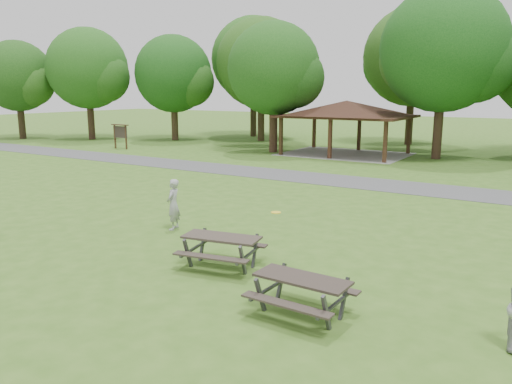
# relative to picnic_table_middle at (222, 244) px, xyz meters

# --- Properties ---
(ground) EXTENTS (160.00, 160.00, 0.00)m
(ground) POSITION_rel_picnic_table_middle_xyz_m (-1.99, -0.73, -0.63)
(ground) COLOR #3B641C
(ground) RESTS_ON ground
(asphalt_path) EXTENTS (120.00, 3.20, 0.02)m
(asphalt_path) POSITION_rel_picnic_table_middle_xyz_m (-1.99, 13.27, -0.62)
(asphalt_path) COLOR #48484B
(asphalt_path) RESTS_ON ground
(pavilion) EXTENTS (8.60, 7.01, 3.76)m
(pavilion) POSITION_rel_picnic_table_middle_xyz_m (-5.99, 23.27, 2.43)
(pavilion) COLOR #312012
(pavilion) RESTS_ON ground
(notice_board) EXTENTS (1.60, 0.30, 1.88)m
(notice_board) POSITION_rel_picnic_table_middle_xyz_m (-21.99, 17.27, 0.68)
(notice_board) COLOR #342013
(notice_board) RESTS_ON ground
(tree_row_a) EXTENTS (7.56, 7.20, 9.97)m
(tree_row_a) POSITION_rel_picnic_table_middle_xyz_m (-29.90, 21.29, 5.52)
(tree_row_a) COLOR black
(tree_row_a) RESTS_ON ground
(tree_row_b) EXTENTS (7.14, 6.80, 9.28)m
(tree_row_b) POSITION_rel_picnic_table_middle_xyz_m (-22.91, 24.79, 5.04)
(tree_row_b) COLOR #332216
(tree_row_b) RESTS_ON ground
(tree_row_c) EXTENTS (8.19, 7.80, 10.67)m
(tree_row_c) POSITION_rel_picnic_table_middle_xyz_m (-15.89, 28.29, 5.91)
(tree_row_c) COLOR #2E2114
(tree_row_c) RESTS_ON ground
(tree_row_d) EXTENTS (6.93, 6.60, 9.27)m
(tree_row_d) POSITION_rel_picnic_table_middle_xyz_m (-10.91, 21.79, 5.14)
(tree_row_d) COLOR #311F16
(tree_row_d) RESTS_ON ground
(tree_row_e) EXTENTS (8.40, 8.00, 11.02)m
(tree_row_e) POSITION_rel_picnic_table_middle_xyz_m (0.11, 24.29, 6.15)
(tree_row_e) COLOR #301F15
(tree_row_e) RESTS_ON ground
(tree_deep_a) EXTENTS (8.40, 8.00, 11.38)m
(tree_deep_a) POSITION_rel_picnic_table_middle_xyz_m (-18.89, 31.79, 6.50)
(tree_deep_a) COLOR #2F2114
(tree_deep_a) RESTS_ON ground
(tree_deep_b) EXTENTS (8.40, 8.00, 11.13)m
(tree_deep_b) POSITION_rel_picnic_table_middle_xyz_m (-3.89, 32.29, 6.26)
(tree_deep_b) COLOR #2F2115
(tree_deep_b) RESTS_ON ground
(tree_flank_left) EXTENTS (6.72, 6.40, 8.93)m
(tree_flank_left) POSITION_rel_picnic_table_middle_xyz_m (-35.91, 18.29, 4.90)
(tree_flank_left) COLOR black
(tree_flank_left) RESTS_ON ground
(picnic_table_middle) EXTENTS (2.23, 1.92, 0.85)m
(picnic_table_middle) POSITION_rel_picnic_table_middle_xyz_m (0.00, 0.00, 0.00)
(picnic_table_middle) COLOR #322A24
(picnic_table_middle) RESTS_ON ground
(picnic_table_far) EXTENTS (1.97, 1.61, 0.83)m
(picnic_table_far) POSITION_rel_picnic_table_middle_xyz_m (3.01, -1.42, -0.02)
(picnic_table_far) COLOR #2C2420
(picnic_table_far) RESTS_ON ground
(frisbee_in_flight) EXTENTS (0.33, 0.33, 0.02)m
(frisbee_in_flight) POSITION_rel_picnic_table_middle_xyz_m (1.08, 0.91, 0.77)
(frisbee_in_flight) COLOR yellow
(frisbee_in_flight) RESTS_ON ground
(frisbee_thrower) EXTENTS (0.56, 0.70, 1.67)m
(frisbee_thrower) POSITION_rel_picnic_table_middle_xyz_m (-3.41, 2.07, 0.20)
(frisbee_thrower) COLOR #9E9EA0
(frisbee_thrower) RESTS_ON ground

